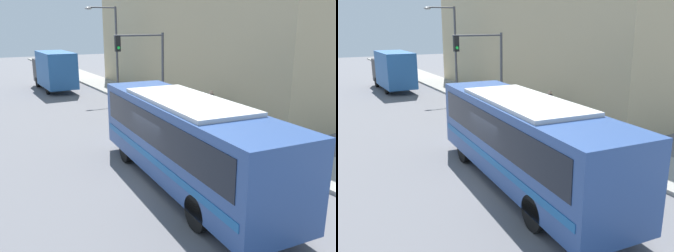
# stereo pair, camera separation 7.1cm
# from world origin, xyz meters

# --- Properties ---
(ground_plane) EXTENTS (120.00, 120.00, 0.00)m
(ground_plane) POSITION_xyz_m (0.00, 0.00, 0.00)
(ground_plane) COLOR slate
(sidewalk) EXTENTS (2.98, 70.00, 0.16)m
(sidewalk) POSITION_xyz_m (5.99, 20.00, 0.08)
(sidewalk) COLOR gray
(sidewalk) RESTS_ON ground_plane
(building_facade) EXTENTS (6.00, 25.25, 8.86)m
(building_facade) POSITION_xyz_m (10.48, 13.63, 4.43)
(building_facade) COLOR tan
(building_facade) RESTS_ON ground_plane
(city_bus) EXTENTS (3.26, 10.52, 3.21)m
(city_bus) POSITION_xyz_m (0.54, -0.68, 1.86)
(city_bus) COLOR #2D4C8C
(city_bus) RESTS_ON ground_plane
(delivery_truck) EXTENTS (2.38, 7.19, 3.38)m
(delivery_truck) POSITION_xyz_m (1.33, 22.13, 1.81)
(delivery_truck) COLOR #265999
(delivery_truck) RESTS_ON ground_plane
(fire_hydrant) EXTENTS (0.27, 0.37, 0.73)m
(fire_hydrant) POSITION_xyz_m (5.10, 4.38, 0.52)
(fire_hydrant) COLOR #999999
(fire_hydrant) RESTS_ON sidewalk
(traffic_light_pole) EXTENTS (3.28, 0.35, 4.99)m
(traffic_light_pole) POSITION_xyz_m (4.09, 9.54, 3.60)
(traffic_light_pole) COLOR #47474C
(traffic_light_pole) RESTS_ON sidewalk
(parking_meter) EXTENTS (0.14, 0.14, 1.38)m
(parking_meter) POSITION_xyz_m (5.10, 7.59, 1.09)
(parking_meter) COLOR #47474C
(parking_meter) RESTS_ON sidewalk
(street_lamp) EXTENTS (2.56, 0.28, 6.83)m
(street_lamp) POSITION_xyz_m (5.00, 17.41, 4.24)
(street_lamp) COLOR #47474C
(street_lamp) RESTS_ON sidewalk
(pedestrian_near_corner) EXTENTS (0.34, 0.34, 1.84)m
(pedestrian_near_corner) POSITION_xyz_m (6.38, 5.84, 1.10)
(pedestrian_near_corner) COLOR #23283D
(pedestrian_near_corner) RESTS_ON sidewalk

